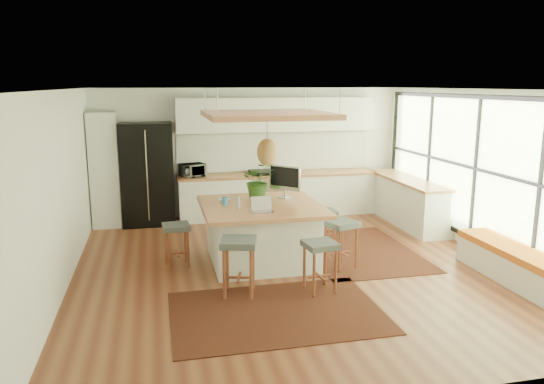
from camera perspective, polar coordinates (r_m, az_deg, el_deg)
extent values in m
plane|color=maroon|center=(8.08, 2.19, -8.31)|extent=(7.00, 7.00, 0.00)
plane|color=white|center=(7.59, 2.36, 11.21)|extent=(7.00, 7.00, 0.00)
plane|color=white|center=(11.10, -2.44, 4.40)|extent=(6.50, 0.00, 6.50)
plane|color=white|center=(4.54, 13.92, -6.88)|extent=(6.50, 0.00, 6.50)
plane|color=white|center=(7.57, -22.22, 0.05)|extent=(0.00, 7.00, 7.00)
plane|color=white|center=(9.11, 22.42, 1.90)|extent=(0.00, 7.00, 7.00)
cube|color=white|center=(10.68, -17.89, 2.33)|extent=(0.55, 0.60, 2.25)
cube|color=white|center=(11.06, 0.70, -0.40)|extent=(4.20, 0.60, 0.88)
cube|color=#AE623D|center=(10.97, 0.71, 1.95)|extent=(4.24, 0.64, 0.05)
cube|color=white|center=(11.19, 0.36, 4.47)|extent=(4.20, 0.02, 0.80)
cube|color=white|center=(10.96, 0.55, 8.52)|extent=(4.20, 0.34, 0.70)
cube|color=white|center=(10.80, 14.59, -1.09)|extent=(0.60, 2.50, 0.88)
cube|color=#AE623D|center=(10.71, 14.71, 1.31)|extent=(0.64, 2.54, 0.05)
cube|color=black|center=(6.59, 0.51, -13.08)|extent=(2.60, 1.80, 0.01)
cube|color=black|center=(8.96, 9.44, -6.38)|extent=(1.80, 2.60, 0.01)
imported|color=#A5A5AA|center=(10.66, -8.74, 2.54)|extent=(0.55, 0.42, 0.33)
imported|color=#1E4C19|center=(8.54, -1.52, 0.89)|extent=(0.58, 0.63, 0.46)
imported|color=beige|center=(8.31, -5.18, -0.92)|extent=(0.24, 0.24, 0.05)
cylinder|color=#318BC7|center=(8.08, -5.17, -0.77)|extent=(0.07, 0.07, 0.19)
cylinder|color=silver|center=(7.86, -3.84, -1.11)|extent=(0.07, 0.07, 0.19)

